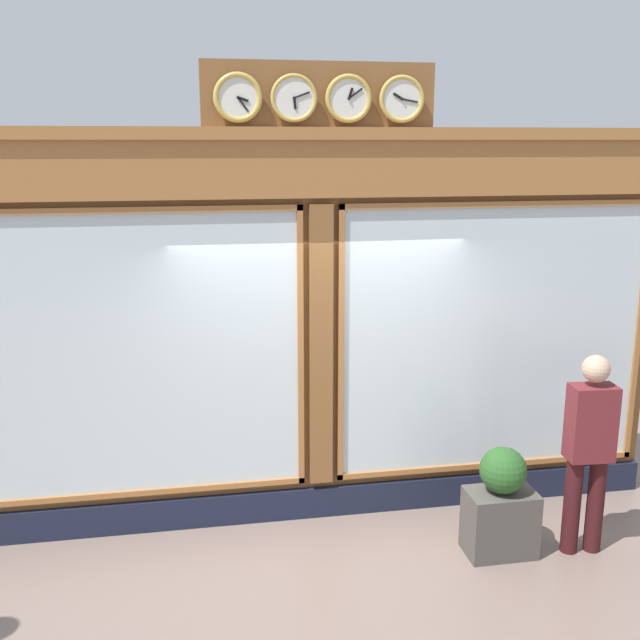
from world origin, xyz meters
name	(u,v)px	position (x,y,z in m)	size (l,w,h in m)	color
shop_facade	(317,327)	(0.00, -0.13, 1.73)	(6.37, 0.42, 3.93)	brown
pedestrian	(589,446)	(-2.02, 0.98, 0.93)	(0.38, 0.25, 1.69)	#3A1316
planter_box	(500,522)	(-1.34, 0.89, 0.27)	(0.56, 0.36, 0.55)	#4C4742
planter_shrub	(503,470)	(-1.34, 0.89, 0.74)	(0.38, 0.38, 0.38)	#285623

